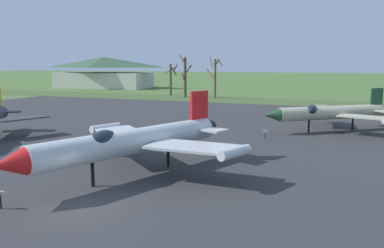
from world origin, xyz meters
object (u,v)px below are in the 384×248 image
jet_fighter_front_right (330,112)px  info_placard_front_right (265,134)px  visitor_building (104,72)px  info_placard_front_left (0,197)px  jet_fighter_front_left (132,141)px

jet_fighter_front_right → info_placard_front_right: bearing=-129.3°
visitor_building → info_placard_front_left: bearing=-58.4°
jet_fighter_front_left → visitor_building: visitor_building is taller
jet_fighter_front_left → info_placard_front_left: (-3.02, -7.26, -1.63)m
info_placard_front_left → jet_fighter_front_right: bearing=64.8°
jet_fighter_front_left → info_placard_front_left: size_ratio=15.46×
info_placard_front_left → info_placard_front_right: info_placard_front_left is taller
info_placard_front_left → visitor_building: bearing=121.6°
info_placard_front_right → visitor_building: bearing=134.5°
jet_fighter_front_right → jet_fighter_front_left: bearing=-116.1°
visitor_building → info_placard_front_right: bearing=-45.5°
info_placard_front_right → visitor_building: size_ratio=0.03×
jet_fighter_front_right → info_placard_front_right: size_ratio=14.68×
jet_fighter_front_right → info_placard_front_right: 8.56m
info_placard_front_left → jet_fighter_front_right: size_ratio=0.08×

